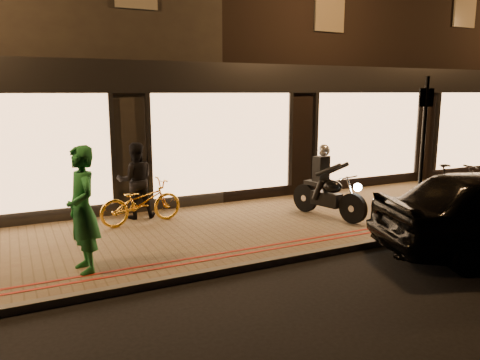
# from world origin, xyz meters

# --- Properties ---
(ground) EXTENTS (90.00, 90.00, 0.00)m
(ground) POSITION_xyz_m (0.00, 0.00, 0.00)
(ground) COLOR black
(ground) RESTS_ON ground
(sidewalk) EXTENTS (50.00, 4.00, 0.12)m
(sidewalk) POSITION_xyz_m (0.00, 2.00, 0.06)
(sidewalk) COLOR brown
(sidewalk) RESTS_ON ground
(kerb_stone) EXTENTS (50.00, 0.14, 0.12)m
(kerb_stone) POSITION_xyz_m (0.00, 0.05, 0.06)
(kerb_stone) COLOR #59544C
(kerb_stone) RESTS_ON ground
(red_kerb_lines) EXTENTS (50.00, 0.26, 0.01)m
(red_kerb_lines) POSITION_xyz_m (0.00, 0.55, 0.12)
(red_kerb_lines) COLOR maroon
(red_kerb_lines) RESTS_ON sidewalk
(building_row) EXTENTS (48.00, 10.11, 8.50)m
(building_row) POSITION_xyz_m (-0.00, 8.99, 4.25)
(building_row) COLOR black
(building_row) RESTS_ON ground
(motorcycle) EXTENTS (0.73, 1.91, 1.59)m
(motorcycle) POSITION_xyz_m (1.49, 1.80, 0.73)
(motorcycle) COLOR black
(motorcycle) RESTS_ON sidewalk
(sign_post) EXTENTS (0.35, 0.08, 3.00)m
(sign_post) POSITION_xyz_m (2.58, 0.25, 1.80)
(sign_post) COLOR black
(sign_post) RESTS_ON sidewalk
(bicycle_gold) EXTENTS (1.80, 0.82, 0.91)m
(bicycle_gold) POSITION_xyz_m (-2.29, 3.07, 0.58)
(bicycle_gold) COLOR gold
(bicycle_gold) RESTS_ON sidewalk
(bicycle_dark) EXTENTS (1.94, 0.99, 1.12)m
(bicycle_dark) POSITION_xyz_m (4.32, 0.83, 0.68)
(bicycle_dark) COLOR black
(bicycle_dark) RESTS_ON sidewalk
(person_green) EXTENTS (0.56, 0.77, 1.93)m
(person_green) POSITION_xyz_m (-3.73, 0.86, 1.09)
(person_green) COLOR #1B652E
(person_green) RESTS_ON sidewalk
(person_dark) EXTENTS (0.86, 0.71, 1.65)m
(person_dark) POSITION_xyz_m (-2.26, 3.59, 0.94)
(person_dark) COLOR black
(person_dark) RESTS_ON sidewalk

